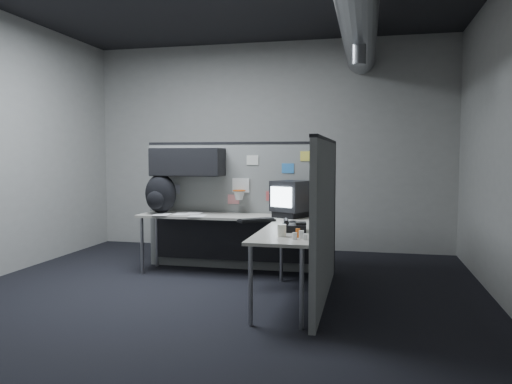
% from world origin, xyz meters
% --- Properties ---
extents(room, '(5.62, 5.62, 3.22)m').
position_xyz_m(room, '(0.56, 0.00, 2.10)').
color(room, black).
rests_on(room, ground).
extents(partition_back, '(2.44, 0.42, 1.63)m').
position_xyz_m(partition_back, '(-0.25, 1.23, 1.00)').
color(partition_back, slate).
rests_on(partition_back, ground).
extents(partition_right, '(0.07, 2.23, 1.63)m').
position_xyz_m(partition_right, '(1.10, 0.22, 0.82)').
color(partition_right, slate).
rests_on(partition_right, ground).
extents(desk, '(2.31, 2.11, 0.73)m').
position_xyz_m(desk, '(0.15, 0.70, 0.61)').
color(desk, '#ABA79A').
rests_on(desk, ground).
extents(monitor, '(0.51, 0.51, 0.43)m').
position_xyz_m(monitor, '(0.64, 0.96, 0.95)').
color(monitor, black).
rests_on(monitor, desk).
extents(keyboard, '(0.41, 0.37, 0.04)m').
position_xyz_m(keyboard, '(0.33, 0.46, 0.75)').
color(keyboard, black).
rests_on(keyboard, desk).
extents(mouse, '(0.24, 0.26, 0.04)m').
position_xyz_m(mouse, '(0.76, 0.34, 0.75)').
color(mouse, black).
rests_on(mouse, desk).
extents(phone, '(0.26, 0.28, 0.11)m').
position_xyz_m(phone, '(0.83, -0.12, 0.77)').
color(phone, black).
rests_on(phone, desk).
extents(bottles, '(0.14, 0.15, 0.08)m').
position_xyz_m(bottles, '(0.94, -0.54, 0.76)').
color(bottles, silver).
rests_on(bottles, desk).
extents(cup, '(0.10, 0.10, 0.11)m').
position_xyz_m(cup, '(0.77, -0.46, 0.78)').
color(cup, white).
rests_on(cup, desk).
extents(papers, '(0.67, 0.46, 0.01)m').
position_xyz_m(papers, '(-0.68, 0.89, 0.74)').
color(papers, white).
rests_on(papers, desk).
extents(backpack, '(0.48, 0.47, 0.49)m').
position_xyz_m(backpack, '(-1.03, 0.98, 0.97)').
color(backpack, black).
rests_on(backpack, desk).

